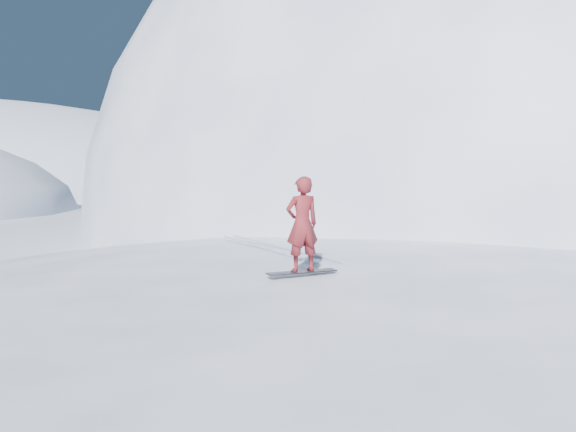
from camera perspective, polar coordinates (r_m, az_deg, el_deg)
The scene contains 8 objects.
ground at distance 12.72m, azimuth 11.04°, elevation -16.22°, with size 400.00×400.00×0.00m, color white.
near_ridge at distance 15.68m, azimuth 9.09°, elevation -12.14°, with size 36.00×28.00×4.80m, color white.
summit_peak at distance 45.98m, azimuth 20.13°, elevation -1.29°, with size 60.00×56.00×56.00m, color white.
peak_shoulder at distance 34.54m, azimuth 10.16°, elevation -2.95°, with size 28.00×24.00×18.00m, color white.
wind_bumps at distance 14.31m, azimuth 4.90°, elevation -13.76°, with size 16.00×14.40×1.00m.
snowboard at distance 11.69m, azimuth 1.43°, elevation -5.70°, with size 1.52×0.28×0.03m, color black.
snowboarder at distance 11.56m, azimuth 1.44°, elevation -0.84°, with size 0.72×0.47×1.97m, color maroon.
board_tracks at distance 15.48m, azimuth -1.71°, elevation -3.13°, with size 1.74×5.92×0.04m.
Camera 1 is at (-5.63, -10.47, 4.51)m, focal length 35.00 mm.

